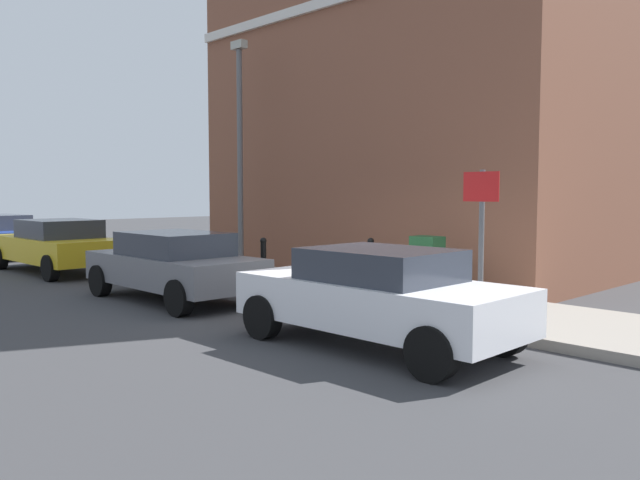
{
  "coord_description": "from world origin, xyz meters",
  "views": [
    {
      "loc": [
        -7.58,
        -7.5,
        2.12
      ],
      "look_at": [
        0.91,
        1.26,
        1.2
      ],
      "focal_mm": 35.72,
      "sensor_mm": 36.0,
      "label": 1
    }
  ],
  "objects": [
    {
      "name": "bollard_far_kerb",
      "position": [
        0.66,
        2.68,
        0.7
      ],
      "size": [
        0.14,
        0.14,
        1.04
      ],
      "color": "black",
      "rests_on": "sidewalk"
    },
    {
      "name": "street_sign",
      "position": [
        0.69,
        -2.4,
        1.66
      ],
      "size": [
        0.08,
        0.6,
        2.3
      ],
      "color": "#59595B",
      "rests_on": "sidewalk"
    },
    {
      "name": "ground",
      "position": [
        0.0,
        0.0,
        0.0
      ],
      "size": [
        80.0,
        80.0,
        0.0
      ],
      "primitive_type": "plane",
      "color": "#38383A"
    },
    {
      "name": "utility_cabinet",
      "position": [
        2.08,
        -0.41,
        0.68
      ],
      "size": [
        0.46,
        0.61,
        1.15
      ],
      "color": "#1E4C28",
      "rests_on": "sidewalk"
    },
    {
      "name": "car_grey",
      "position": [
        -1.04,
        3.37,
        0.72
      ],
      "size": [
        1.84,
        4.09,
        1.34
      ],
      "rotation": [
        0.0,
        0.0,
        1.57
      ],
      "color": "slate",
      "rests_on": "ground"
    },
    {
      "name": "lamppost",
      "position": [
        2.18,
        5.47,
        3.3
      ],
      "size": [
        0.2,
        0.44,
        5.72
      ],
      "color": "#59595B",
      "rests_on": "sidewalk"
    },
    {
      "name": "car_white",
      "position": [
        -1.05,
        -1.88,
        0.72
      ],
      "size": [
        1.87,
        4.07,
        1.36
      ],
      "rotation": [
        0.0,
        0.0,
        1.58
      ],
      "color": "silver",
      "rests_on": "ground"
    },
    {
      "name": "sidewalk",
      "position": [
        1.8,
        6.0,
        0.07
      ],
      "size": [
        2.79,
        30.0,
        0.15
      ],
      "primitive_type": "cube",
      "color": "gray",
      "rests_on": "ground"
    },
    {
      "name": "bollard_near_cabinet",
      "position": [
        2.18,
        1.08,
        0.7
      ],
      "size": [
        0.14,
        0.14,
        1.04
      ],
      "color": "black",
      "rests_on": "sidewalk"
    },
    {
      "name": "car_yellow",
      "position": [
        -0.91,
        9.39,
        0.73
      ],
      "size": [
        2.0,
        4.52,
        1.4
      ],
      "rotation": [
        0.0,
        0.0,
        1.58
      ],
      "color": "gold",
      "rests_on": "ground"
    },
    {
      "name": "corner_building",
      "position": [
        6.5,
        3.17,
        4.71
      ],
      "size": [
        6.71,
        10.34,
        9.41
      ],
      "color": "brown",
      "rests_on": "ground"
    }
  ]
}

